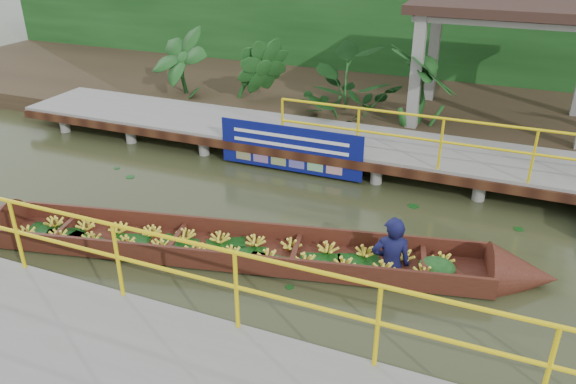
% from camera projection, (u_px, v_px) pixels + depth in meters
% --- Properties ---
extents(ground, '(80.00, 80.00, 0.00)m').
position_uv_depth(ground, '(279.00, 236.00, 9.53)').
color(ground, '#2C3018').
rests_on(ground, ground).
extents(land_strip, '(30.00, 8.00, 0.45)m').
position_uv_depth(land_strip, '(384.00, 102.00, 15.66)').
color(land_strip, '#302418').
rests_on(land_strip, ground).
extents(far_dock, '(16.00, 2.06, 1.66)m').
position_uv_depth(far_dock, '(341.00, 142.00, 12.16)').
color(far_dock, gray).
rests_on(far_dock, ground).
extents(pavilion, '(4.40, 3.00, 3.00)m').
position_uv_depth(pavilion, '(512.00, 19.00, 12.50)').
color(pavilion, gray).
rests_on(pavilion, ground).
extents(foliage_backdrop, '(30.00, 0.80, 4.00)m').
position_uv_depth(foliage_backdrop, '(408.00, 22.00, 16.95)').
color(foliage_backdrop, '#133B13').
rests_on(foliage_backdrop, ground).
extents(vendor_boat, '(9.71, 2.94, 2.10)m').
position_uv_depth(vendor_boat, '(255.00, 245.00, 8.83)').
color(vendor_boat, '#3D1710').
rests_on(vendor_boat, ground).
extents(blue_banner, '(3.13, 0.04, 0.98)m').
position_uv_depth(blue_banner, '(290.00, 149.00, 11.62)').
color(blue_banner, navy).
rests_on(blue_banner, ground).
extents(tropical_plants, '(14.25, 1.25, 1.56)m').
position_uv_depth(tropical_plants, '(410.00, 91.00, 13.03)').
color(tropical_plants, '#133B13').
rests_on(tropical_plants, ground).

